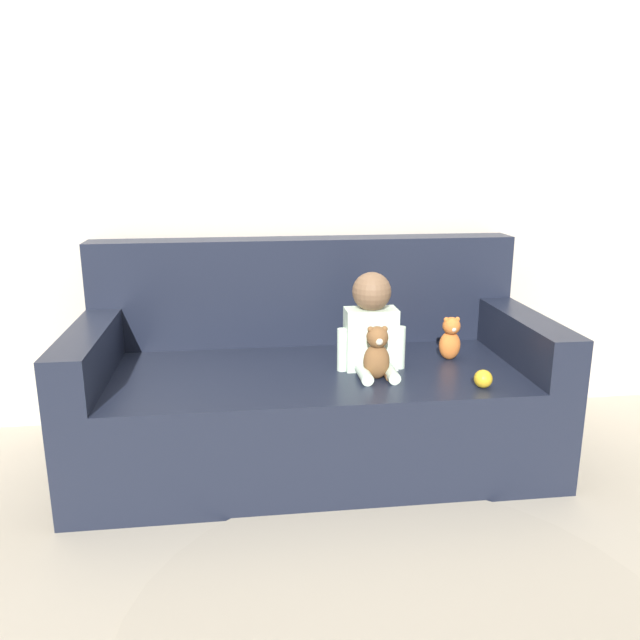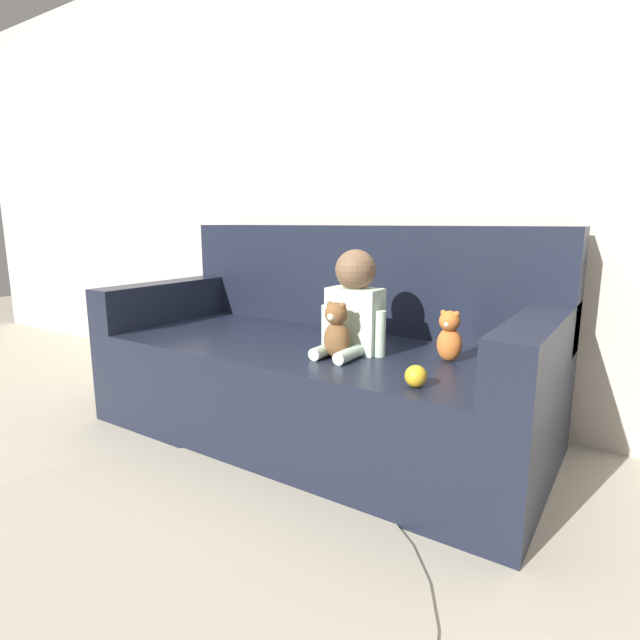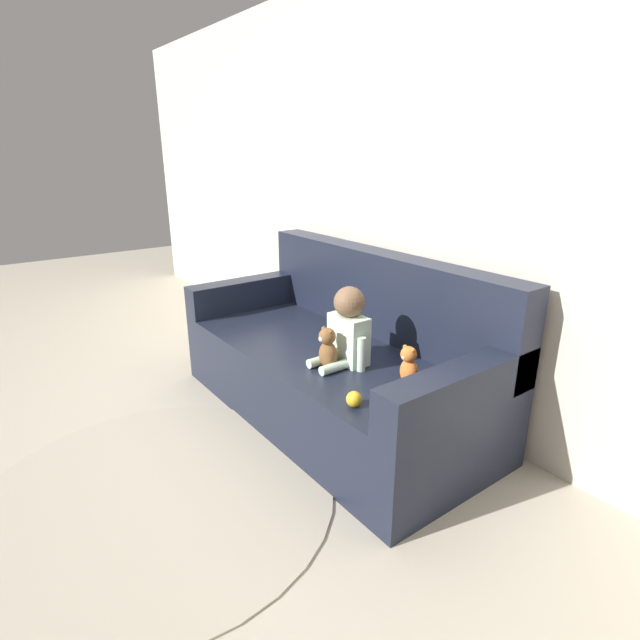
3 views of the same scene
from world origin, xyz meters
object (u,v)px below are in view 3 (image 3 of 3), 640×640
couch (338,362)px  toy_ball (354,399)px  plush_toy_side (409,365)px  teddy_bear_brown (328,349)px  person_baby (347,329)px

couch → toy_ball: 0.79m
plush_toy_side → toy_ball: 0.37m
teddy_bear_brown → plush_toy_side: size_ratio=1.13×
plush_toy_side → toy_ball: (0.02, -0.37, -0.06)m
couch → teddy_bear_brown: bearing=-48.2°
couch → toy_ball: size_ratio=27.66×
plush_toy_side → toy_ball: plush_toy_side is taller
person_baby → couch: bearing=150.6°
couch → plush_toy_side: size_ratio=10.15×
plush_toy_side → couch: bearing=174.8°
teddy_bear_brown → toy_ball: 0.44m
plush_toy_side → person_baby: bearing=-168.5°
plush_toy_side → toy_ball: size_ratio=2.72×
couch → teddy_bear_brown: size_ratio=8.98×
person_baby → teddy_bear_brown: size_ratio=1.86×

